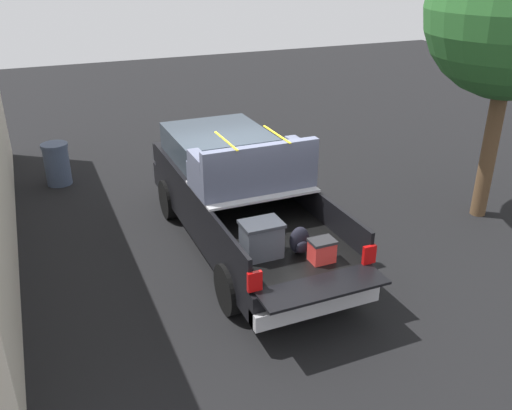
% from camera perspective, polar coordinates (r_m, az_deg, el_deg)
% --- Properties ---
extents(ground_plane, '(40.00, 40.00, 0.00)m').
position_cam_1_polar(ground_plane, '(10.00, -1.35, -4.39)').
color(ground_plane, black).
extents(pickup_truck, '(6.05, 2.06, 2.23)m').
position_cam_1_polar(pickup_truck, '(9.87, -2.19, 1.40)').
color(pickup_truck, black).
rests_on(pickup_truck, ground_plane).
extents(trash_can, '(0.60, 0.60, 0.98)m').
position_cam_1_polar(trash_can, '(13.33, -20.17, 4.08)').
color(trash_can, '#3F4C66').
rests_on(trash_can, ground_plane).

